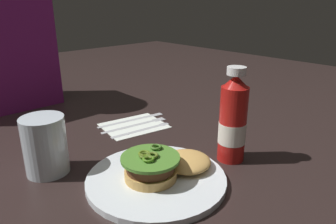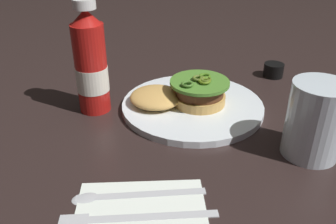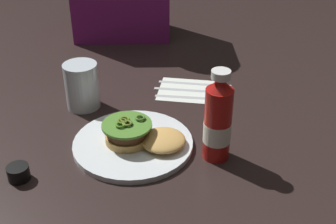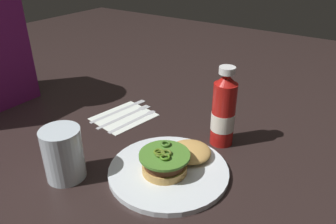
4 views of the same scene
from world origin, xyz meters
name	(u,v)px [view 3 (image 3 of 4)]	position (x,y,z in m)	size (l,w,h in m)	color
ground_plane	(101,120)	(0.00, 0.00, 0.00)	(3.00, 3.00, 0.00)	black
dinner_plate	(133,144)	(0.09, -0.11, 0.01)	(0.27, 0.27, 0.01)	white
burger_sandwich	(140,135)	(0.10, -0.12, 0.03)	(0.19, 0.12, 0.05)	tan
ketchup_bottle	(218,121)	(0.27, -0.15, 0.09)	(0.06, 0.06, 0.21)	#B51814
water_glass	(82,86)	(-0.05, 0.07, 0.06)	(0.09, 0.09, 0.12)	silver
condiment_cup	(18,173)	(-0.14, -0.22, 0.02)	(0.05, 0.05, 0.03)	black
napkin	(189,90)	(0.23, 0.15, 0.00)	(0.17, 0.14, 0.00)	white
spoon_utensil	(198,97)	(0.25, 0.10, 0.00)	(0.18, 0.04, 0.00)	silver
fork_utensil	(196,90)	(0.25, 0.14, 0.00)	(0.20, 0.05, 0.00)	silver
butter_knife	(200,83)	(0.26, 0.18, 0.00)	(0.21, 0.05, 0.00)	silver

